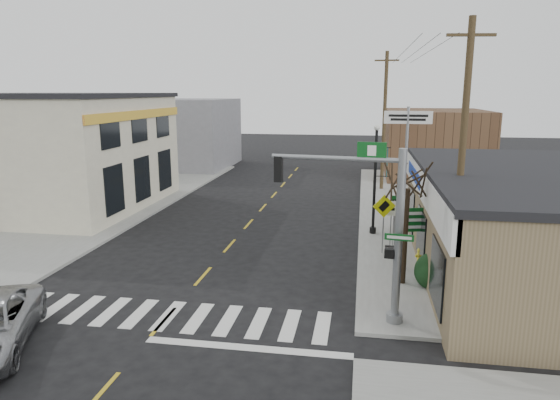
% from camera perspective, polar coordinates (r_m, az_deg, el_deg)
% --- Properties ---
extents(ground, '(140.00, 140.00, 0.00)m').
position_cam_1_polar(ground, '(16.69, -13.15, -13.34)').
color(ground, black).
rests_on(ground, ground).
extents(sidewalk_right, '(6.00, 38.00, 0.13)m').
position_cam_1_polar(sidewalk_right, '(27.89, 15.22, -2.80)').
color(sidewalk_right, gray).
rests_on(sidewalk_right, ground).
extents(sidewalk_left, '(6.00, 38.00, 0.13)m').
position_cam_1_polar(sidewalk_left, '(31.55, -19.34, -1.33)').
color(sidewalk_left, gray).
rests_on(sidewalk_left, ground).
extents(center_line, '(0.12, 56.00, 0.01)m').
position_cam_1_polar(center_line, '(23.74, -5.79, -5.22)').
color(center_line, gold).
rests_on(center_line, ground).
extents(crosswalk, '(11.00, 2.20, 0.01)m').
position_cam_1_polar(crosswalk, '(17.02, -12.63, -12.77)').
color(crosswalk, silver).
rests_on(crosswalk, ground).
extents(left_building, '(12.00, 12.00, 6.80)m').
position_cam_1_polar(left_building, '(33.92, -24.90, 4.87)').
color(left_building, beige).
rests_on(left_building, ground).
extents(bldg_distant_right, '(8.00, 10.00, 5.60)m').
position_cam_1_polar(bldg_distant_right, '(44.44, 17.19, 6.19)').
color(bldg_distant_right, brown).
rests_on(bldg_distant_right, ground).
extents(bldg_distant_left, '(9.00, 10.00, 6.40)m').
position_cam_1_polar(bldg_distant_left, '(49.04, -11.03, 7.51)').
color(bldg_distant_left, slate).
rests_on(bldg_distant_left, ground).
extents(traffic_signal_pole, '(4.38, 0.37, 5.55)m').
position_cam_1_polar(traffic_signal_pole, '(15.20, 11.03, -1.97)').
color(traffic_signal_pole, gray).
rests_on(traffic_signal_pole, sidewalk_right).
extents(guide_sign, '(1.54, 0.13, 2.69)m').
position_cam_1_polar(guide_sign, '(20.58, 15.15, -2.91)').
color(guide_sign, '#483821').
rests_on(guide_sign, sidewalk_right).
extents(fire_hydrant, '(0.24, 0.24, 0.77)m').
position_cam_1_polar(fire_hydrant, '(21.28, 15.68, -6.18)').
color(fire_hydrant, gold).
rests_on(fire_hydrant, sidewalk_right).
extents(ped_crossing_sign, '(1.03, 0.07, 2.64)m').
position_cam_1_polar(ped_crossing_sign, '(22.15, 11.78, -1.48)').
color(ped_crossing_sign, gray).
rests_on(ped_crossing_sign, sidewalk_right).
extents(lamp_post, '(0.70, 0.55, 5.43)m').
position_cam_1_polar(lamp_post, '(24.98, 10.96, 3.22)').
color(lamp_post, black).
rests_on(lamp_post, sidewalk_right).
extents(dance_center_sign, '(2.87, 0.18, 6.10)m').
position_cam_1_polar(dance_center_sign, '(31.64, 14.35, 7.69)').
color(dance_center_sign, gray).
rests_on(dance_center_sign, sidewalk_right).
extents(bare_tree, '(2.69, 2.69, 5.37)m').
position_cam_1_polar(bare_tree, '(18.37, 14.45, 3.23)').
color(bare_tree, black).
rests_on(bare_tree, sidewalk_right).
extents(shrub_front, '(1.41, 1.41, 1.06)m').
position_cam_1_polar(shrub_front, '(19.33, 17.16, -7.82)').
color(shrub_front, '#203A16').
rests_on(shrub_front, sidewalk_right).
extents(shrub_back, '(1.14, 1.14, 0.86)m').
position_cam_1_polar(shrub_back, '(22.05, 20.45, -5.84)').
color(shrub_back, black).
rests_on(shrub_back, sidewalk_right).
extents(utility_pole_near, '(1.65, 0.25, 9.47)m').
position_cam_1_polar(utility_pole_near, '(18.73, 20.08, 4.98)').
color(utility_pole_near, '#483621').
rests_on(utility_pole_near, sidewalk_right).
extents(utility_pole_far, '(1.69, 0.25, 9.74)m').
position_cam_1_polar(utility_pole_far, '(36.81, 11.83, 8.95)').
color(utility_pole_far, '#493425').
rests_on(utility_pole_far, sidewalk_right).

